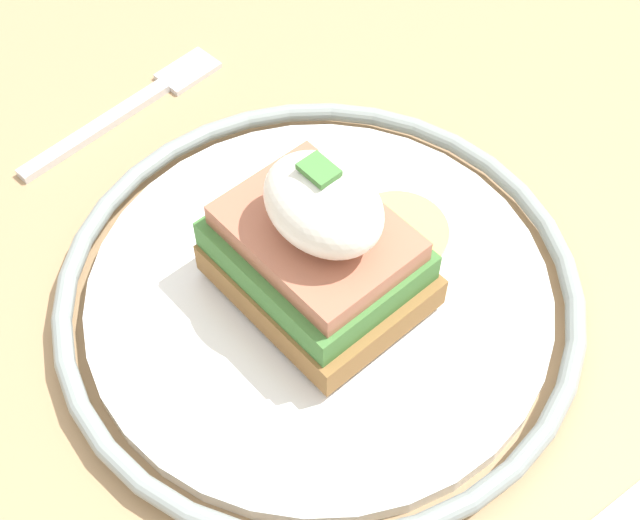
# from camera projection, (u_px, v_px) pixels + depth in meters

# --- Properties ---
(dining_table) EXTENTS (1.07, 0.75, 0.76)m
(dining_table) POSITION_uv_depth(u_px,v_px,m) (363.00, 456.00, 0.53)
(dining_table) COLOR tan
(dining_table) RESTS_ON ground_plane
(plate) EXTENTS (0.26, 0.26, 0.02)m
(plate) POSITION_uv_depth(u_px,v_px,m) (320.00, 293.00, 0.44)
(plate) COLOR white
(plate) RESTS_ON dining_table
(sandwich) EXTENTS (0.10, 0.11, 0.08)m
(sandwich) POSITION_uv_depth(u_px,v_px,m) (323.00, 243.00, 0.41)
(sandwich) COLOR olive
(sandwich) RESTS_ON plate
(fork) EXTENTS (0.03, 0.14, 0.00)m
(fork) POSITION_uv_depth(u_px,v_px,m) (132.00, 106.00, 0.53)
(fork) COLOR silver
(fork) RESTS_ON dining_table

